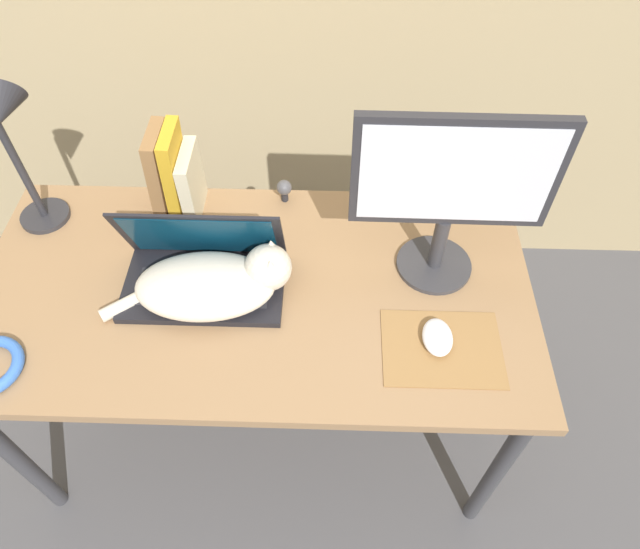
# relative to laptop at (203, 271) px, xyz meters

# --- Properties ---
(ground_plane) EXTENTS (12.00, 12.00, 0.00)m
(ground_plane) POSITION_rel_laptop_xyz_m (0.12, -0.37, -0.77)
(ground_plane) COLOR #4C4C51
(desk) EXTENTS (1.38, 0.71, 0.72)m
(desk) POSITION_rel_laptop_xyz_m (0.12, -0.01, -0.12)
(desk) COLOR #93704C
(desk) RESTS_ON ground_plane
(laptop) EXTENTS (0.39, 0.22, 0.22)m
(laptop) POSITION_rel_laptop_xyz_m (0.00, 0.00, 0.00)
(laptop) COLOR black
(laptop) RESTS_ON desk
(cat) EXTENTS (0.45, 0.22, 0.14)m
(cat) POSITION_rel_laptop_xyz_m (0.04, -0.05, 0.01)
(cat) COLOR beige
(cat) RESTS_ON desk
(external_monitor) EXTENTS (0.45, 0.19, 0.45)m
(external_monitor) POSITION_rel_laptop_xyz_m (0.57, 0.07, 0.22)
(external_monitor) COLOR #333338
(external_monitor) RESTS_ON desk
(mousepad) EXTENTS (0.27, 0.20, 0.00)m
(mousepad) POSITION_rel_laptop_xyz_m (0.57, -0.18, -0.04)
(mousepad) COLOR olive
(mousepad) RESTS_ON desk
(computer_mouse) EXTENTS (0.07, 0.10, 0.03)m
(computer_mouse) POSITION_rel_laptop_xyz_m (0.56, -0.16, -0.03)
(computer_mouse) COLOR silver
(computer_mouse) RESTS_ON mousepad
(book_row) EXTENTS (0.12, 0.15, 0.26)m
(book_row) POSITION_rel_laptop_xyz_m (-0.10, 0.25, 0.08)
(book_row) COLOR olive
(book_row) RESTS_ON desk
(desk_lamp) EXTENTS (0.17, 0.17, 0.45)m
(desk_lamp) POSITION_rel_laptop_xyz_m (-0.44, 0.18, 0.26)
(desk_lamp) COLOR #28282D
(desk_lamp) RESTS_ON desk
(webcam) EXTENTS (0.04, 0.04, 0.07)m
(webcam) POSITION_rel_laptop_xyz_m (0.18, 0.30, -0.00)
(webcam) COLOR #232328
(webcam) RESTS_ON desk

